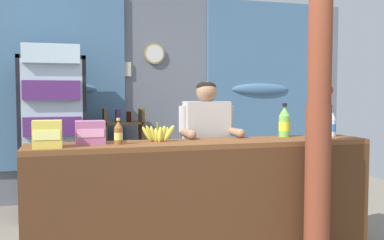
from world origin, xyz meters
TOP-DOWN VIEW (x-y plane):
  - ground_plane at (0.00, 1.04)m, footprint 7.34×7.34m
  - back_wall_curtained at (0.02, 2.65)m, footprint 5.50×0.22m
  - stall_counter at (0.00, 0.30)m, footprint 2.78×0.47m
  - timber_post at (0.80, 0.02)m, footprint 0.22×0.20m
  - drink_fridge at (-1.22, 2.04)m, footprint 0.70×0.65m
  - bottle_shelf_rack at (-0.43, 2.28)m, footprint 0.48×0.28m
  - plastic_lawn_chair at (0.97, 1.69)m, footprint 0.59×0.59m
  - shopkeeper at (0.15, 0.81)m, footprint 0.52×0.42m
  - soda_bottle_lime_soda at (0.78, 0.53)m, footprint 0.10×0.10m
  - soda_bottle_orange_soda at (1.11, 0.56)m, footprint 0.08×0.08m
  - soda_bottle_iced_tea at (-0.70, 0.37)m, footprint 0.07×0.07m
  - soda_bottle_water at (1.22, 0.46)m, footprint 0.06×0.06m
  - snack_box_instant_noodle at (-1.20, 0.29)m, footprint 0.20×0.14m
  - snack_box_wafer at (-0.90, 0.47)m, footprint 0.22×0.16m
  - banana_bunch at (-0.37, 0.47)m, footprint 0.28×0.07m

SIDE VIEW (x-z plane):
  - ground_plane at x=0.00m, z-range 0.00..0.00m
  - plastic_lawn_chair at x=0.97m, z-range 0.06..0.92m
  - stall_counter at x=0.00m, z-range 0.10..1.07m
  - bottle_shelf_rack at x=-0.43m, z-range 0.03..1.20m
  - shopkeeper at x=0.15m, z-range 0.19..1.66m
  - drink_fridge at x=-1.22m, z-range 0.09..1.95m
  - banana_bunch at x=-0.37m, z-range 0.95..1.11m
  - soda_bottle_iced_tea at x=-0.70m, z-range 0.95..1.16m
  - snack_box_wafer at x=-0.90m, z-range 0.97..1.15m
  - soda_bottle_orange_soda at x=1.11m, z-range 0.95..1.17m
  - snack_box_instant_noodle at x=-1.20m, z-range 0.97..1.17m
  - soda_bottle_water at x=1.22m, z-range 0.95..1.20m
  - soda_bottle_lime_soda at x=0.78m, z-range 0.95..1.25m
  - timber_post at x=0.80m, z-range -0.05..2.49m
  - back_wall_curtained at x=0.02m, z-range 0.03..2.64m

